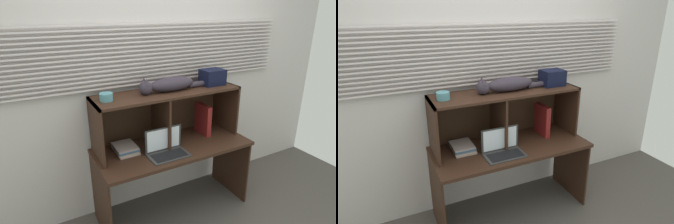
# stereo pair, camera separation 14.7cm
# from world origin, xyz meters

# --- Properties ---
(ground_plane) EXTENTS (4.40, 4.40, 0.00)m
(ground_plane) POSITION_xyz_m (0.00, 0.00, 0.00)
(ground_plane) COLOR #4C4742
(back_panel_with_blinds) EXTENTS (4.40, 0.08, 2.50)m
(back_panel_with_blinds) POSITION_xyz_m (0.00, 0.55, 1.26)
(back_panel_with_blinds) COLOR beige
(back_panel_with_blinds) RESTS_ON ground
(desk) EXTENTS (1.42, 0.61, 0.70)m
(desk) POSITION_xyz_m (0.00, 0.21, 0.57)
(desk) COLOR #362015
(desk) RESTS_ON ground
(hutch_shelf_unit) EXTENTS (1.35, 0.39, 0.49)m
(hutch_shelf_unit) POSITION_xyz_m (-0.01, 0.34, 1.05)
(hutch_shelf_unit) COLOR #362015
(hutch_shelf_unit) RESTS_ON desk
(cat) EXTENTS (0.75, 0.15, 0.15)m
(cat) POSITION_xyz_m (0.01, 0.31, 1.26)
(cat) COLOR #332B37
(cat) RESTS_ON hutch_shelf_unit
(laptop) EXTENTS (0.35, 0.21, 0.22)m
(laptop) POSITION_xyz_m (-0.13, 0.10, 0.75)
(laptop) COLOR #323232
(laptop) RESTS_ON desk
(binder_upright) EXTENTS (0.05, 0.22, 0.30)m
(binder_upright) POSITION_xyz_m (0.39, 0.31, 0.85)
(binder_upright) COLOR maroon
(binder_upright) RESTS_ON desk
(book_stack) EXTENTS (0.19, 0.23, 0.06)m
(book_stack) POSITION_xyz_m (-0.43, 0.30, 0.74)
(book_stack) COLOR gray
(book_stack) RESTS_ON desk
(small_basket) EXTENTS (0.11, 0.11, 0.06)m
(small_basket) POSITION_xyz_m (-0.56, 0.31, 1.23)
(small_basket) COLOR teal
(small_basket) RESTS_ON hutch_shelf_unit
(storage_box) EXTENTS (0.21, 0.17, 0.15)m
(storage_box) POSITION_xyz_m (0.48, 0.31, 1.27)
(storage_box) COLOR black
(storage_box) RESTS_ON hutch_shelf_unit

